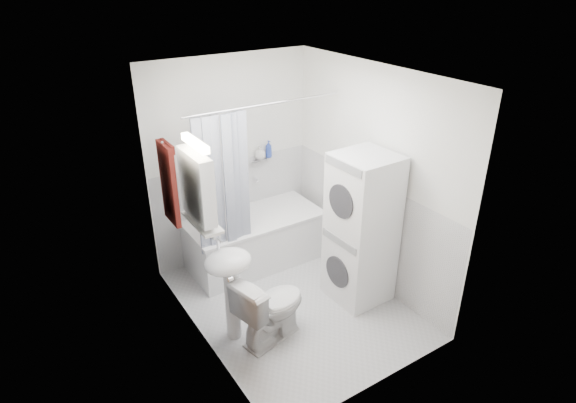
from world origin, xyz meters
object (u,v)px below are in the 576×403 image
sink (229,275)px  toilet (271,307)px  bathtub (255,237)px  washer_dryer (361,230)px

sink → toilet: sink is taller
bathtub → washer_dryer: 1.40m
sink → washer_dryer: 1.44m
sink → washer_dryer: bearing=-5.7°
bathtub → sink: bearing=-129.1°
sink → toilet: (0.30, -0.22, -0.35)m
washer_dryer → bathtub: bearing=115.8°
sink → toilet: size_ratio=1.45×
toilet → washer_dryer: bearing=-99.4°
washer_dryer → toilet: bearing=-177.7°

